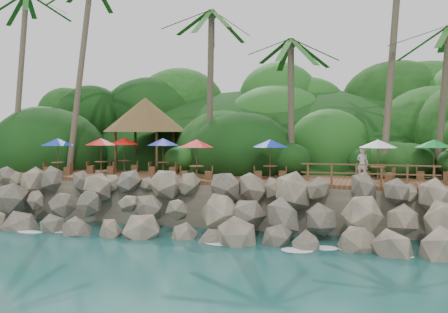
% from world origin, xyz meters
% --- Properties ---
extents(ground, '(140.00, 140.00, 0.00)m').
position_xyz_m(ground, '(0.00, 0.00, 0.00)').
color(ground, '#19514F').
rests_on(ground, ground).
extents(land_base, '(32.00, 25.20, 2.10)m').
position_xyz_m(land_base, '(0.00, 16.00, 1.05)').
color(land_base, gray).
rests_on(land_base, ground).
extents(jungle_hill, '(44.80, 28.00, 15.40)m').
position_xyz_m(jungle_hill, '(0.00, 23.50, 0.00)').
color(jungle_hill, '#143811').
rests_on(jungle_hill, ground).
extents(seawall, '(29.00, 4.00, 2.30)m').
position_xyz_m(seawall, '(0.00, 2.00, 1.15)').
color(seawall, gray).
rests_on(seawall, ground).
extents(terrace, '(26.00, 5.00, 0.20)m').
position_xyz_m(terrace, '(0.00, 6.00, 2.20)').
color(terrace, brown).
rests_on(terrace, land_base).
extents(jungle_foliage, '(44.00, 16.00, 12.00)m').
position_xyz_m(jungle_foliage, '(0.00, 15.00, 0.00)').
color(jungle_foliage, '#143811').
rests_on(jungle_foliage, ground).
extents(foam_line, '(25.20, 0.80, 0.06)m').
position_xyz_m(foam_line, '(0.00, 0.30, 0.03)').
color(foam_line, white).
rests_on(foam_line, ground).
extents(palapa, '(5.38, 5.38, 4.60)m').
position_xyz_m(palapa, '(-6.48, 10.05, 5.79)').
color(palapa, brown).
rests_on(palapa, ground).
extents(dining_clusters, '(23.26, 5.09, 2.04)m').
position_xyz_m(dining_clusters, '(0.46, 6.06, 4.00)').
color(dining_clusters, brown).
rests_on(dining_clusters, terrace).
extents(railing, '(6.10, 0.10, 1.00)m').
position_xyz_m(railing, '(7.53, 3.65, 2.91)').
color(railing, brown).
rests_on(railing, terrace).
extents(waiter, '(0.68, 0.54, 1.62)m').
position_xyz_m(waiter, '(7.17, 6.62, 3.11)').
color(waiter, white).
rests_on(waiter, terrace).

